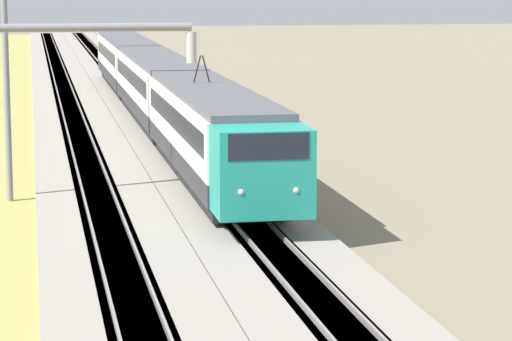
% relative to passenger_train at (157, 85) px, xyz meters
% --- Properties ---
extents(ballast_main, '(240.00, 4.40, 0.30)m').
position_rel_passenger_train_xyz_m(ballast_main, '(-9.36, 4.43, -2.16)').
color(ballast_main, gray).
rests_on(ballast_main, ground).
extents(ballast_adjacent, '(240.00, 4.40, 0.30)m').
position_rel_passenger_train_xyz_m(ballast_adjacent, '(-9.36, 0.00, -2.16)').
color(ballast_adjacent, gray).
rests_on(ballast_adjacent, ground).
extents(track_main, '(240.00, 1.57, 0.45)m').
position_rel_passenger_train_xyz_m(track_main, '(-9.36, 4.43, -2.15)').
color(track_main, '#4C4238').
rests_on(track_main, ground).
extents(track_adjacent, '(240.00, 1.57, 0.45)m').
position_rel_passenger_train_xyz_m(track_adjacent, '(-9.36, 0.00, -2.15)').
color(track_adjacent, '#4C4238').
rests_on(track_adjacent, ground).
extents(passenger_train, '(61.77, 2.99, 4.96)m').
position_rel_passenger_train_xyz_m(passenger_train, '(0.00, 0.00, 0.00)').
color(passenger_train, teal).
rests_on(passenger_train, ground).
extents(catenary_mast_mid, '(0.22, 2.56, 9.06)m').
position_rel_passenger_train_xyz_m(catenary_mast_mid, '(-21.59, 7.47, 2.36)').
color(catenary_mast_mid, slate).
rests_on(catenary_mast_mid, ground).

